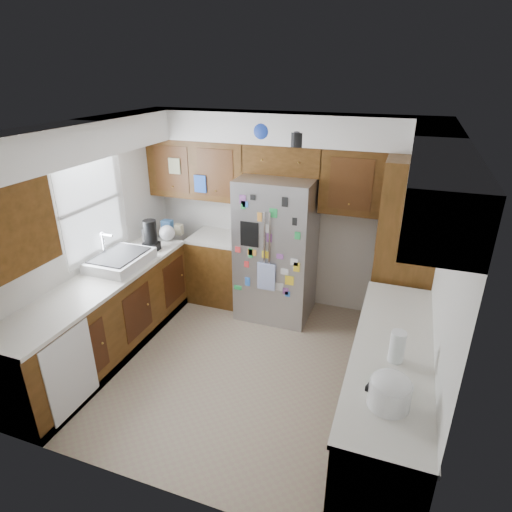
# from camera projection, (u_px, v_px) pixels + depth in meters

# --- Properties ---
(floor) EXTENTS (3.60, 3.60, 0.00)m
(floor) POSITION_uv_depth(u_px,v_px,m) (242.00, 365.00, 4.65)
(floor) COLOR gray
(floor) RESTS_ON ground
(room_shell) EXTENTS (3.64, 3.24, 2.52)m
(room_shell) POSITION_uv_depth(u_px,v_px,m) (243.00, 193.00, 4.26)
(room_shell) COLOR silver
(room_shell) RESTS_ON ground
(left_counter_run) EXTENTS (1.36, 3.20, 0.92)m
(left_counter_run) POSITION_uv_depth(u_px,v_px,m) (133.00, 308.00, 4.92)
(left_counter_run) COLOR #3B250B
(left_counter_run) RESTS_ON ground
(right_counter_run) EXTENTS (0.63, 2.25, 0.92)m
(right_counter_run) POSITION_uv_depth(u_px,v_px,m) (386.00, 397.00, 3.61)
(right_counter_run) COLOR #3B250B
(right_counter_run) RESTS_ON ground
(pantry) EXTENTS (0.60, 0.90, 2.15)m
(pantry) POSITION_uv_depth(u_px,v_px,m) (405.00, 254.00, 4.74)
(pantry) COLOR #3B250B
(pantry) RESTS_ON ground
(fridge) EXTENTS (0.90, 0.79, 1.80)m
(fridge) POSITION_uv_depth(u_px,v_px,m) (277.00, 249.00, 5.32)
(fridge) COLOR #9A9A9F
(fridge) RESTS_ON ground
(bridge_cabinet) EXTENTS (0.96, 0.34, 0.35)m
(bridge_cabinet) POSITION_uv_depth(u_px,v_px,m) (284.00, 159.00, 5.08)
(bridge_cabinet) COLOR #3B250B
(bridge_cabinet) RESTS_ON fridge
(fridge_top_items) EXTENTS (0.71, 0.31, 0.31)m
(fridge_top_items) POSITION_uv_depth(u_px,v_px,m) (279.00, 132.00, 4.90)
(fridge_top_items) COLOR #1C3BAC
(fridge_top_items) RESTS_ON bridge_cabinet
(sink_assembly) EXTENTS (0.52, 0.70, 0.37)m
(sink_assembly) POSITION_uv_depth(u_px,v_px,m) (120.00, 260.00, 4.80)
(sink_assembly) COLOR silver
(sink_assembly) RESTS_ON left_counter_run
(left_counter_clutter) EXTENTS (0.35, 0.84, 0.38)m
(left_counter_clutter) POSITION_uv_depth(u_px,v_px,m) (158.00, 234.00, 5.38)
(left_counter_clutter) COLOR black
(left_counter_clutter) RESTS_ON left_counter_run
(rice_cooker) EXTENTS (0.29, 0.28, 0.24)m
(rice_cooker) POSITION_uv_depth(u_px,v_px,m) (390.00, 390.00, 2.78)
(rice_cooker) COLOR white
(rice_cooker) RESTS_ON right_counter_run
(paper_towel) EXTENTS (0.11, 0.11, 0.26)m
(paper_towel) POSITION_uv_depth(u_px,v_px,m) (397.00, 347.00, 3.21)
(paper_towel) COLOR white
(paper_towel) RESTS_ON right_counter_run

